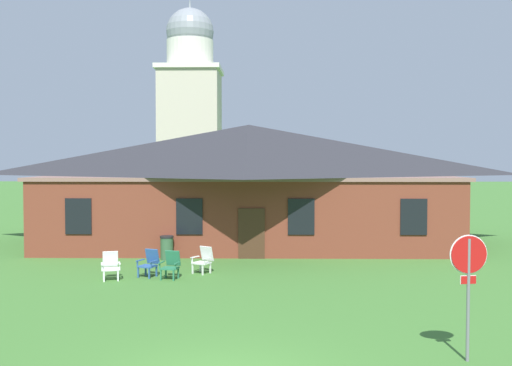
% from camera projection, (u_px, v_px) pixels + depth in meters
% --- Properties ---
extents(brick_building, '(19.29, 10.40, 5.85)m').
position_uv_depth(brick_building, '(249.00, 182.00, 29.48)').
color(brick_building, brown).
rests_on(brick_building, ground).
extents(dome_tower, '(5.18, 5.18, 17.35)m').
position_uv_depth(dome_tower, '(190.00, 114.00, 48.57)').
color(dome_tower, '#BCB29E').
rests_on(dome_tower, ground).
extents(stop_sign, '(0.80, 0.16, 2.60)m').
position_uv_depth(stop_sign, '(469.00, 272.00, 12.03)').
color(stop_sign, slate).
rests_on(stop_sign, ground).
extents(lawn_chair_by_porch, '(0.75, 0.80, 0.96)m').
position_uv_depth(lawn_chair_by_porch, '(111.00, 265.00, 20.29)').
color(lawn_chair_by_porch, white).
rests_on(lawn_chair_by_porch, ground).
extents(lawn_chair_near_door, '(0.79, 0.84, 0.96)m').
position_uv_depth(lawn_chair_near_door, '(149.00, 262.00, 20.83)').
color(lawn_chair_near_door, '#2D5693').
rests_on(lawn_chair_near_door, ground).
extents(lawn_chair_left_end, '(0.73, 0.77, 0.96)m').
position_uv_depth(lawn_chair_left_end, '(171.00, 264.00, 20.45)').
color(lawn_chair_left_end, '#28704C').
rests_on(lawn_chair_left_end, ground).
extents(lawn_chair_middle, '(0.84, 0.87, 0.96)m').
position_uv_depth(lawn_chair_middle, '(204.00, 259.00, 21.48)').
color(lawn_chair_middle, silver).
rests_on(lawn_chair_middle, ground).
extents(trash_bin, '(0.56, 0.56, 0.98)m').
position_uv_depth(trash_bin, '(167.00, 248.00, 24.35)').
color(trash_bin, '#335638').
rests_on(trash_bin, ground).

